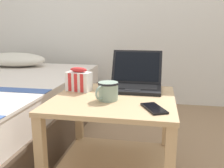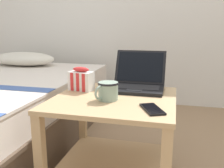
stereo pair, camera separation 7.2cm
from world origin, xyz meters
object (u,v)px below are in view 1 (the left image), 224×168
mug_front_left (108,90)px  laptop (135,81)px  snack_bag (79,80)px  cell_phone (154,108)px

mug_front_left → laptop: bearing=68.3°
mug_front_left → snack_bag: (-0.20, 0.15, 0.01)m
laptop → mug_front_left: 0.29m
snack_bag → cell_phone: 0.50m
mug_front_left → snack_bag: snack_bag is taller
laptop → cell_phone: 0.39m
mug_front_left → cell_phone: bearing=-24.1°
laptop → snack_bag: bearing=-159.4°
cell_phone → mug_front_left: bearing=155.9°
mug_front_left → cell_phone: size_ratio=0.79×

